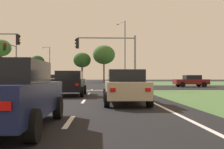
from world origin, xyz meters
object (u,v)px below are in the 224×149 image
Objects in this scene: car_maroon_near at (191,81)px; traffic_signal_near_right at (112,51)px; car_silver_third at (56,80)px; car_black_fourth at (70,83)px; treeline_second at (37,62)px; treeline_third at (82,60)px; treeline_fourth at (104,55)px; car_navy_second at (10,94)px; treeline_near at (1,48)px; car_beige_fifth at (125,87)px; street_lamp_third at (124,49)px; pedestrian_at_median at (70,77)px; traffic_signal_far_left at (12,57)px; street_lamp_fourth at (49,62)px.

traffic_signal_near_right is at bearing 126.55° from car_maroon_near.
car_black_fourth is (4.69, -22.20, 0.01)m from car_silver_third.
treeline_second is (-13.15, 46.49, 4.09)m from car_black_fourth.
traffic_signal_near_right is 42.59m from treeline_second.
treeline_second reaches higher than traffic_signal_near_right.
treeline_third is 0.82× the size of treeline_fourth.
car_maroon_near is 0.59× the size of treeline_third.
treeline_fourth is (2.95, 55.65, 5.66)m from car_navy_second.
car_navy_second is 60.96m from treeline_near.
car_silver_third is 29.49m from treeline_near.
traffic_signal_near_right is at bearing -67.60° from treeline_second.
treeline_fourth reaches higher than car_silver_third.
traffic_signal_near_right is at bearing 90.36° from car_beige_fifth.
street_lamp_third is 27.63m from treeline_second.
treeline_fourth is at bearing -172.28° from pedestrian_at_median.
treeline_fourth reaches higher than car_maroon_near.
street_lamp_third is 1.23× the size of treeline_fourth.
car_silver_third is 0.65× the size of treeline_third.
treeline_near is at bearing 122.54° from traffic_signal_near_right.
traffic_signal_far_left is 29.46m from treeline_near.
car_beige_fifth is 56.97m from street_lamp_fourth.
traffic_signal_far_left reaches higher than car_black_fourth.
car_navy_second is 59.33m from treeline_second.
treeline_second is (-19.20, 19.85, -1.01)m from street_lamp_third.
treeline_near is (-27.42, 18.79, 2.11)m from street_lamp_third.
car_beige_fifth is 2.35× the size of pedestrian_at_median.
treeline_near is 1.58× the size of treeline_second.
street_lamp_fourth is 4.71× the size of pedestrian_at_median.
car_black_fourth is 0.70× the size of treeline_second.
street_lamp_third is at bearing 137.35° from pedestrian_at_median.
traffic_signal_near_right is 0.57× the size of treeline_near.
traffic_signal_far_left is at bearing 80.50° from car_maroon_near.
treeline_second is (-13.05, 57.73, 4.10)m from car_navy_second.
car_maroon_near is 0.47× the size of street_lamp_fourth.
street_lamp_fourth is (-10.96, 49.42, 4.16)m from car_black_fourth.
treeline_second is 16.20m from treeline_fourth.
car_navy_second is 33.75m from car_silver_third.
car_beige_fifth is at bearing -75.61° from street_lamp_fourth.
car_black_fourth is 6.44m from car_beige_fifth.
car_silver_third reaches higher than car_maroon_near.
treeline_second is at bearing 107.38° from car_beige_fifth.
traffic_signal_near_right reaches higher than pedestrian_at_median.
traffic_signal_far_left is 0.81× the size of treeline_third.
car_silver_third is 1.05× the size of car_beige_fifth.
car_maroon_near is 46.88m from treeline_near.
traffic_signal_near_right is at bearing -89.65° from treeline_fourth.
treeline_fourth is at bearing 86.33° from car_black_fourth.
traffic_signal_far_left is 8.74m from pedestrian_at_median.
treeline_second is (-8.46, 24.29, 4.11)m from car_silver_third.
car_black_fourth is 44.85m from treeline_fourth.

